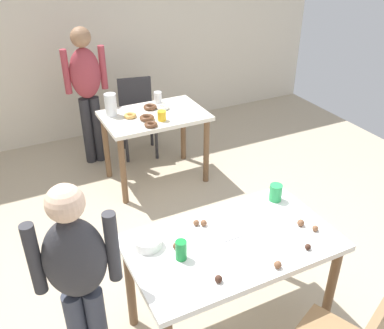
{
  "coord_description": "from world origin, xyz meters",
  "views": [
    {
      "loc": [
        -1.13,
        -1.9,
        2.43
      ],
      "look_at": [
        0.05,
        0.46,
        0.9
      ],
      "focal_mm": 39.79,
      "sensor_mm": 36.0,
      "label": 1
    }
  ],
  "objects": [
    {
      "name": "cake_ball_5",
      "position": [
        0.48,
        -0.39,
        0.77
      ],
      "size": [
        0.04,
        0.04,
        0.04
      ],
      "primitive_type": "sphere",
      "color": "brown",
      "rests_on": "dining_table_near"
    },
    {
      "name": "cake_ball_7",
      "position": [
        0.43,
        -0.31,
        0.77
      ],
      "size": [
        0.05,
        0.05,
        0.05
      ],
      "primitive_type": "sphere",
      "color": "brown",
      "rests_on": "dining_table_near"
    },
    {
      "name": "donut_far_3",
      "position": [
        0.03,
        1.78,
        0.77
      ],
      "size": [
        0.12,
        0.12,
        0.04
      ],
      "primitive_type": "torus",
      "color": "gold",
      "rests_on": "dining_table_far"
    },
    {
      "name": "dining_table_far",
      "position": [
        0.27,
        1.75,
        0.63
      ],
      "size": [
        1.01,
        0.67,
        0.75
      ],
      "color": "silver",
      "rests_on": "ground_plane"
    },
    {
      "name": "donut_far_0",
      "position": [
        0.29,
        1.89,
        0.77
      ],
      "size": [
        0.14,
        0.14,
        0.04
      ],
      "primitive_type": "torus",
      "color": "brown",
      "rests_on": "dining_table_far"
    },
    {
      "name": "person_adult_far",
      "position": [
        -0.21,
        2.44,
        0.9
      ],
      "size": [
        0.45,
        0.22,
        1.51
      ],
      "color": "#28282D",
      "rests_on": "ground_plane"
    },
    {
      "name": "cake_ball_2",
      "position": [
        -0.16,
        -0.01,
        0.77
      ],
      "size": [
        0.04,
        0.04,
        0.04
      ],
      "primitive_type": "sphere",
      "color": "brown",
      "rests_on": "dining_table_near"
    },
    {
      "name": "donut_far_4",
      "position": [
        0.4,
        1.83,
        0.77
      ],
      "size": [
        0.13,
        0.13,
        0.04
      ],
      "primitive_type": "torus",
      "color": "white",
      "rests_on": "dining_table_far"
    },
    {
      "name": "pitcher_far",
      "position": [
        -0.11,
        1.91,
        0.86
      ],
      "size": [
        0.12,
        0.12,
        0.22
      ],
      "primitive_type": "cylinder",
      "color": "white",
      "rests_on": "dining_table_far"
    },
    {
      "name": "soda_can",
      "position": [
        -0.37,
        -0.24,
        0.81
      ],
      "size": [
        0.07,
        0.07,
        0.12
      ],
      "primitive_type": "cylinder",
      "color": "#198438",
      "rests_on": "dining_table_near"
    },
    {
      "name": "cake_ball_0",
      "position": [
        -0.36,
        -0.15,
        0.77
      ],
      "size": [
        0.04,
        0.04,
        0.04
      ],
      "primitive_type": "sphere",
      "color": "brown",
      "rests_on": "dining_table_near"
    },
    {
      "name": "cake_ball_1",
      "position": [
        -0.27,
        -0.49,
        0.77
      ],
      "size": [
        0.04,
        0.04,
        0.04
      ],
      "primitive_type": "sphere",
      "color": "#3D2319",
      "rests_on": "dining_table_near"
    },
    {
      "name": "donut_far_1",
      "position": [
        0.16,
        1.65,
        0.77
      ],
      "size": [
        0.14,
        0.14,
        0.04
      ],
      "primitive_type": "torus",
      "color": "brown",
      "rests_on": "dining_table_far"
    },
    {
      "name": "cake_ball_3",
      "position": [
        0.32,
        -0.5,
        0.77
      ],
      "size": [
        0.04,
        0.04,
        0.04
      ],
      "primitive_type": "sphere",
      "color": "#3D2319",
      "rests_on": "dining_table_near"
    },
    {
      "name": "chair_far_table",
      "position": [
        0.33,
        2.44,
        0.5
      ],
      "size": [
        0.48,
        0.48,
        0.87
      ],
      "color": "#2D2D33",
      "rests_on": "ground_plane"
    },
    {
      "name": "ground_plane",
      "position": [
        0.0,
        0.0,
        0.0
      ],
      "size": [
        6.4,
        6.4,
        0.0
      ],
      "primitive_type": "plane",
      "color": "tan"
    },
    {
      "name": "cup_far_1",
      "position": [
        0.28,
        1.57,
        0.8
      ],
      "size": [
        0.08,
        0.08,
        0.1
      ],
      "primitive_type": "cylinder",
      "color": "yellow",
      "rests_on": "dining_table_far"
    },
    {
      "name": "wall_back",
      "position": [
        0.0,
        3.2,
        1.3
      ],
      "size": [
        6.4,
        0.1,
        2.6
      ],
      "primitive_type": "cube",
      "color": "beige",
      "rests_on": "ground_plane"
    },
    {
      "name": "cup_far_0",
      "position": [
        0.42,
        2.01,
        0.81
      ],
      "size": [
        0.08,
        0.08,
        0.12
      ],
      "primitive_type": "cylinder",
      "color": "white",
      "rests_on": "dining_table_far"
    },
    {
      "name": "cup_near_0",
      "position": [
        0.46,
        -0.0,
        0.81
      ],
      "size": [
        0.09,
        0.09,
        0.12
      ],
      "primitive_type": "cylinder",
      "color": "green",
      "rests_on": "dining_table_near"
    },
    {
      "name": "dining_table_near",
      "position": [
        -0.03,
        -0.24,
        0.65
      ],
      "size": [
        1.26,
        0.73,
        0.75
      ],
      "color": "white",
      "rests_on": "ground_plane"
    },
    {
      "name": "donut_far_2",
      "position": [
        0.14,
        1.49,
        0.77
      ],
      "size": [
        0.12,
        0.12,
        0.04
      ],
      "primitive_type": "torus",
      "color": "brown",
      "rests_on": "dining_table_far"
    },
    {
      "name": "fork_near",
      "position": [
        -0.0,
        -0.22,
        0.75
      ],
      "size": [
        0.17,
        0.02,
        0.01
      ],
      "primitive_type": "cube",
      "color": "silver",
      "rests_on": "dining_table_near"
    },
    {
      "name": "cake_ball_4",
      "position": [
        -0.12,
        -0.03,
        0.77
      ],
      "size": [
        0.04,
        0.04,
        0.04
      ],
      "primitive_type": "sphere",
      "color": "brown",
      "rests_on": "dining_table_near"
    },
    {
      "name": "cake_ball_6",
      "position": [
        0.08,
        -0.55,
        0.77
      ],
      "size": [
        0.04,
        0.04,
        0.04
      ],
      "primitive_type": "sphere",
      "color": "brown",
      "rests_on": "dining_table_near"
    },
    {
      "name": "mixing_bowl",
      "position": [
        -0.5,
        -0.06,
        0.78
      ],
      "size": [
        0.17,
        0.17,
        0.06
      ],
      "primitive_type": "cylinder",
      "color": "white",
      "rests_on": "dining_table_near"
    },
    {
      "name": "person_girl_near",
      "position": [
        -0.94,
        -0.2,
        0.82
      ],
      "size": [
        0.45,
        0.27,
        1.38
      ],
      "color": "#383D4C",
      "rests_on": "ground_plane"
    }
  ]
}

